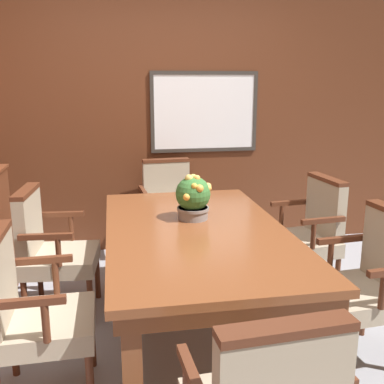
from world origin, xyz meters
TOP-DOWN VIEW (x-y plane):
  - ground_plane at (0.00, 0.00)m, footprint 14.00×14.00m
  - wall_back at (0.00, 1.84)m, footprint 7.20×0.08m
  - dining_table at (-0.01, 0.15)m, footprint 1.12×1.95m
  - chair_right_far at (0.96, 0.60)m, footprint 0.53×0.56m
  - chair_right_near at (0.94, -0.29)m, footprint 0.53×0.56m
  - chair_head_far at (-0.01, 1.53)m, footprint 0.56×0.53m
  - chair_left_near at (-0.96, -0.32)m, footprint 0.50×0.54m
  - chair_left_far at (-0.97, 0.59)m, footprint 0.53×0.56m
  - potted_plant at (0.01, 0.36)m, footprint 0.24×0.25m

SIDE VIEW (x-z plane):
  - ground_plane at x=0.00m, z-range 0.00..0.00m
  - chair_right_far at x=0.96m, z-range 0.04..0.97m
  - chair_right_near at x=0.94m, z-range 0.04..0.97m
  - chair_head_far at x=-0.01m, z-range 0.04..0.97m
  - chair_left_near at x=-0.96m, z-range 0.04..0.97m
  - chair_left_far at x=-0.97m, z-range 0.04..0.97m
  - dining_table at x=-0.01m, z-range 0.27..1.00m
  - potted_plant at x=0.01m, z-range 0.72..1.03m
  - wall_back at x=0.00m, z-range 0.00..2.45m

